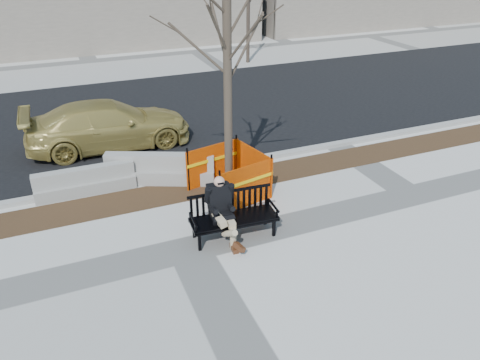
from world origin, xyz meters
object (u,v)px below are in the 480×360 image
at_px(jersey_barrier_right, 161,182).
at_px(jersey_barrier_left, 87,192).
at_px(bench, 234,236).
at_px(tree_fence, 229,194).
at_px(sedan, 112,146).
at_px(seated_man, 222,237).

bearing_deg(jersey_barrier_right, jersey_barrier_left, -160.67).
bearing_deg(bench, tree_fence, 75.88).
bearing_deg(tree_fence, sedan, 118.40).
height_order(seated_man, jersey_barrier_left, seated_man).
bearing_deg(jersey_barrier_right, seated_man, -55.13).
bearing_deg(seated_man, jersey_barrier_right, 104.97).
height_order(bench, jersey_barrier_right, bench).
distance_m(bench, sedan, 6.56).
xyz_separation_m(seated_man, sedan, (-1.51, 6.24, 0.00)).
xyz_separation_m(bench, seated_man, (-0.27, 0.07, 0.00)).
relative_size(bench, seated_man, 1.33).
xyz_separation_m(bench, jersey_barrier_right, (-0.89, 3.26, 0.00)).
bearing_deg(tree_fence, jersey_barrier_right, 137.28).
bearing_deg(seated_man, sedan, 107.66).
distance_m(seated_man, jersey_barrier_left, 4.25).
bearing_deg(tree_fence, bench, -108.16).
xyz_separation_m(seated_man, tree_fence, (0.89, 1.80, 0.00)).
relative_size(bench, tree_fence, 0.32).
bearing_deg(seated_man, jersey_barrier_left, 132.03).
bearing_deg(jersey_barrier_right, sedan, 130.33).
bearing_deg(tree_fence, jersey_barrier_left, 156.14).
distance_m(tree_fence, jersey_barrier_right, 2.05).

